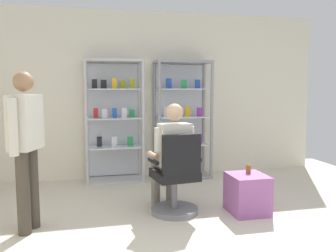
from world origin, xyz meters
The scene contains 8 objects.
back_wall centered at (0.00, 3.00, 1.35)m, with size 6.00×0.10×2.70m, color silver.
display_cabinet_left centered at (-0.55, 2.76, 0.97)m, with size 0.90×0.45×1.90m.
display_cabinet_right centered at (0.55, 2.76, 0.96)m, with size 0.90×0.45×1.90m.
office_chair centered at (0.02, 1.06, 0.39)m, with size 0.59×0.56×0.96m.
seated_shopkeeper centered at (0.00, 1.22, 0.71)m, with size 0.52×0.60×1.29m.
storage_crate centered at (0.85, 0.92, 0.23)m, with size 0.42×0.46×0.46m, color #9E599E.
tea_glass centered at (0.89, 0.98, 0.51)m, with size 0.06×0.06×0.10m, color brown.
standing_customer centered at (-1.57, 0.94, 0.93)m, with size 0.33×0.49×1.63m.
Camera 1 is at (-0.97, -2.83, 1.47)m, focal length 37.94 mm.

